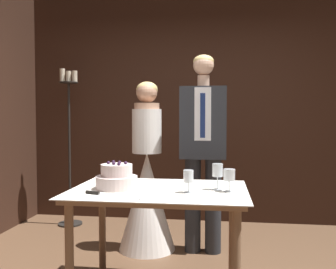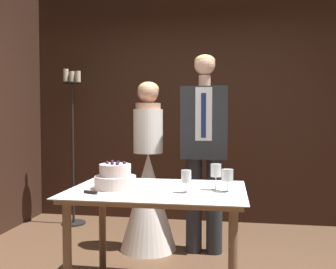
# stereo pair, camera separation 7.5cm
# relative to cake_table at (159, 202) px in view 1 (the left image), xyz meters

# --- Properties ---
(wall_back) EXTENTS (4.42, 0.12, 2.92)m
(wall_back) POSITION_rel_cake_table_xyz_m (0.16, 2.05, 0.78)
(wall_back) COLOR #382116
(wall_back) RESTS_ON ground_plane
(cake_table) EXTENTS (1.22, 0.85, 0.77)m
(cake_table) POSITION_rel_cake_table_xyz_m (0.00, 0.00, 0.00)
(cake_table) COLOR #8E6B4C
(cake_table) RESTS_ON ground_plane
(tiered_cake) EXTENTS (0.29, 0.29, 0.19)m
(tiered_cake) POSITION_rel_cake_table_xyz_m (-0.30, -0.03, 0.17)
(tiered_cake) COLOR beige
(tiered_cake) RESTS_ON cake_table
(cake_knife) EXTENTS (0.40, 0.15, 0.02)m
(cake_knife) POSITION_rel_cake_table_xyz_m (-0.33, -0.26, 0.10)
(cake_knife) COLOR silver
(cake_knife) RESTS_ON cake_table
(wine_glass_near) EXTENTS (0.07, 0.07, 0.18)m
(wine_glass_near) POSITION_rel_cake_table_xyz_m (0.41, 0.03, 0.22)
(wine_glass_near) COLOR silver
(wine_glass_near) RESTS_ON cake_table
(wine_glass_middle) EXTENTS (0.07, 0.07, 0.15)m
(wine_glass_middle) POSITION_rel_cake_table_xyz_m (0.21, -0.10, 0.20)
(wine_glass_middle) COLOR silver
(wine_glass_middle) RESTS_ON cake_table
(wine_glass_far) EXTENTS (0.08, 0.08, 0.15)m
(wine_glass_far) POSITION_rel_cake_table_xyz_m (0.48, -0.04, 0.20)
(wine_glass_far) COLOR silver
(wine_glass_far) RESTS_ON cake_table
(bride) EXTENTS (0.54, 0.54, 1.61)m
(bride) POSITION_rel_cake_table_xyz_m (-0.27, 0.93, -0.09)
(bride) COLOR white
(bride) RESTS_ON ground_plane
(groom) EXTENTS (0.42, 0.25, 1.85)m
(groom) POSITION_rel_cake_table_xyz_m (0.27, 0.93, 0.35)
(groom) COLOR #282B30
(groom) RESTS_ON ground_plane
(candle_stand) EXTENTS (0.28, 0.28, 1.84)m
(candle_stand) POSITION_rel_cake_table_xyz_m (-1.33, 1.61, 0.27)
(candle_stand) COLOR black
(candle_stand) RESTS_ON ground_plane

